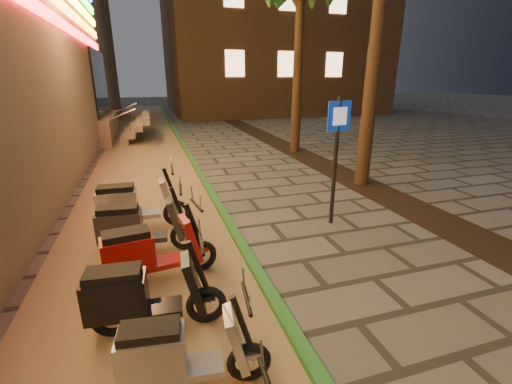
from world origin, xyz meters
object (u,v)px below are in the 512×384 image
object	(u,v)px
scooter_6	(139,296)
scooter_7	(147,253)
scooter_5	(177,354)
scooter_8	(136,227)
scooter_9	(132,205)
pedestrian_sign	(337,145)

from	to	relation	value
scooter_6	scooter_7	world-z (taller)	scooter_7
scooter_5	scooter_8	world-z (taller)	scooter_8
scooter_5	scooter_9	bearing A→B (deg)	104.33
scooter_8	scooter_6	bearing A→B (deg)	-83.30
scooter_5	pedestrian_sign	bearing A→B (deg)	50.20
pedestrian_sign	scooter_6	xyz separation A→B (m)	(-3.93, -2.32, -1.22)
scooter_6	scooter_7	bearing A→B (deg)	89.03
scooter_8	scooter_9	size ratio (longest dim) A/B	0.96
scooter_6	scooter_5	bearing A→B (deg)	-65.90
scooter_5	scooter_7	distance (m)	2.10
scooter_9	scooter_6	bearing A→B (deg)	-84.69
pedestrian_sign	scooter_6	distance (m)	4.73
scooter_9	scooter_7	bearing A→B (deg)	-80.47
scooter_5	scooter_6	bearing A→B (deg)	116.87
scooter_6	scooter_7	xyz separation A→B (m)	(0.10, 1.08, 0.01)
scooter_5	scooter_7	xyz separation A→B (m)	(-0.25, 2.08, 0.07)
pedestrian_sign	scooter_7	bearing A→B (deg)	-175.46
scooter_5	scooter_6	size ratio (longest dim) A/B	0.89
pedestrian_sign	scooter_9	distance (m)	4.36
scooter_7	scooter_9	xyz separation A→B (m)	(-0.27, 2.14, 0.03)
scooter_8	scooter_9	xyz separation A→B (m)	(-0.09, 1.12, 0.03)
scooter_7	pedestrian_sign	bearing A→B (deg)	9.50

